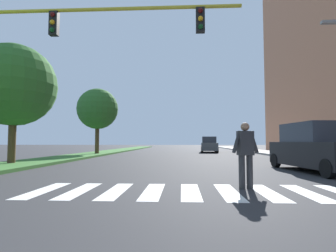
# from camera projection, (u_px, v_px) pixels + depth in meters

# --- Properties ---
(ground_plane) EXTENTS (140.00, 140.00, 0.00)m
(ground_plane) POSITION_uv_depth(u_px,v_px,m) (184.00, 153.00, 27.23)
(ground_plane) COLOR #2D2D30
(crosswalk) EXTENTS (7.65, 2.20, 0.01)m
(crosswalk) POSITION_uv_depth(u_px,v_px,m) (190.00, 192.00, 6.28)
(crosswalk) COLOR silver
(crosswalk) RESTS_ON ground_plane
(median_strip) EXTENTS (2.91, 64.00, 0.15)m
(median_strip) POSITION_uv_depth(u_px,v_px,m) (100.00, 153.00, 25.66)
(median_strip) COLOR #386B2D
(median_strip) RESTS_ON ground_plane
(tree_mid) EXTENTS (4.13, 4.13, 5.96)m
(tree_mid) POSITION_uv_depth(u_px,v_px,m) (14.00, 85.00, 13.24)
(tree_mid) COLOR #4C3823
(tree_mid) RESTS_ON median_strip
(tree_far) EXTENTS (3.64, 3.64, 5.82)m
(tree_far) POSITION_uv_depth(u_px,v_px,m) (98.00, 109.00, 23.62)
(tree_far) COLOR #4C3823
(tree_far) RESTS_ON median_strip
(sidewalk_right) EXTENTS (3.00, 64.00, 0.15)m
(sidewalk_right) POSITION_uv_depth(u_px,v_px,m) (276.00, 154.00, 24.79)
(sidewalk_right) COLOR #9E9991
(sidewalk_right) RESTS_ON ground_plane
(traffic_light_gantry) EXTENTS (8.86, 0.30, 6.00)m
(traffic_light_gantry) POSITION_uv_depth(u_px,v_px,m) (52.00, 46.00, 8.66)
(traffic_light_gantry) COLOR gold
(traffic_light_gantry) RESTS_ON median_strip
(pedestrian_performer) EXTENTS (0.74, 0.33, 1.69)m
(pedestrian_performer) POSITION_uv_depth(u_px,v_px,m) (245.00, 152.00, 6.75)
(pedestrian_performer) COLOR #262628
(pedestrian_performer) RESTS_ON ground_plane
(suv_crossing) EXTENTS (2.40, 4.77, 1.97)m
(suv_crossing) POSITION_uv_depth(u_px,v_px,m) (317.00, 148.00, 10.54)
(suv_crossing) COLOR black
(suv_crossing) RESTS_ON ground_plane
(sedan_midblock) EXTENTS (2.12, 4.71, 1.76)m
(sedan_midblock) POSITION_uv_depth(u_px,v_px,m) (209.00, 145.00, 29.79)
(sedan_midblock) COLOR #474C51
(sedan_midblock) RESTS_ON ground_plane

